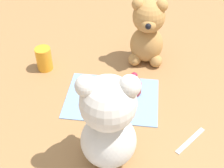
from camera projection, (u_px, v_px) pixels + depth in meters
The scene contains 8 objects.
ground_plane at pixel (112, 98), 0.91m from camera, with size 4.00×4.00×0.00m, color #9E7042.
knitted_placemat at pixel (112, 98), 0.91m from camera, with size 0.27×0.19×0.01m, color #7A9ED1.
teddy_bear_cream at pixel (108, 123), 0.67m from camera, with size 0.14×0.14×0.26m.
teddy_bear_tan at pixel (147, 32), 0.98m from camera, with size 0.11×0.12×0.22m.
cupcake_near_cream_bear at pixel (104, 104), 0.85m from camera, with size 0.05×0.05×0.07m.
cupcake_near_tan_bear at pixel (134, 85), 0.90m from camera, with size 0.05×0.05×0.07m.
juice_glass at pixel (44, 59), 0.99m from camera, with size 0.05×0.05×0.08m, color orange.
teaspoon at pixel (190, 140), 0.79m from camera, with size 0.11×0.01×0.01m, color silver.
Camera 1 is at (-0.08, 0.65, 0.63)m, focal length 50.00 mm.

